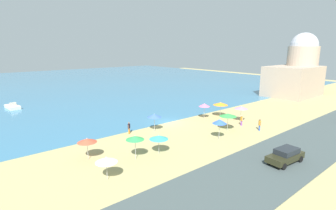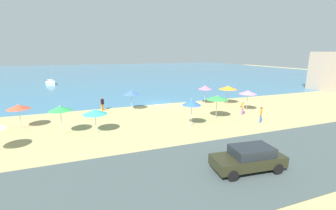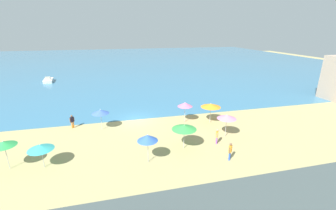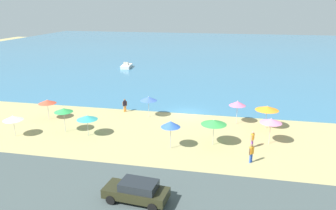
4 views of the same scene
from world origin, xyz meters
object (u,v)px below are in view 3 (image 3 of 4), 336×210
object	(u,v)px
bather_0	(217,136)
beach_umbrella_1	(148,138)
beach_umbrella_2	(100,112)
beach_umbrella_8	(41,147)
bather_2	(72,121)
skiff_nearshore	(48,80)
beach_umbrella_3	(185,105)
beach_umbrella_0	(227,117)
beach_umbrella_5	(4,144)
beach_umbrella_6	(211,105)
beach_umbrella_4	(184,127)
bather_1	(230,151)

from	to	relation	value
bather_0	beach_umbrella_1	bearing A→B (deg)	-167.17
bather_0	beach_umbrella_2	bearing A→B (deg)	151.20
beach_umbrella_8	bather_2	size ratio (longest dim) A/B	1.34
skiff_nearshore	beach_umbrella_3	bearing A→B (deg)	-51.93
beach_umbrella_0	beach_umbrella_1	bearing A→B (deg)	-161.81
beach_umbrella_0	skiff_nearshore	distance (m)	41.88
beach_umbrella_5	skiff_nearshore	xyz separation A→B (m)	(-5.04, 34.49, -1.93)
beach_umbrella_2	beach_umbrella_3	world-z (taller)	beach_umbrella_3
beach_umbrella_3	beach_umbrella_2	bearing A→B (deg)	178.91
beach_umbrella_3	skiff_nearshore	bearing A→B (deg)	128.07
beach_umbrella_1	bather_2	distance (m)	11.96
beach_umbrella_3	beach_umbrella_6	distance (m)	3.14
beach_umbrella_0	beach_umbrella_4	size ratio (longest dim) A/B	1.01
beach_umbrella_6	beach_umbrella_0	bearing A→B (deg)	-89.28
beach_umbrella_6	bather_0	distance (m)	5.64
beach_umbrella_3	bather_0	size ratio (longest dim) A/B	1.64
beach_umbrella_8	bather_0	bearing A→B (deg)	1.33
beach_umbrella_0	bather_0	distance (m)	2.47
beach_umbrella_5	skiff_nearshore	world-z (taller)	beach_umbrella_5
beach_umbrella_5	beach_umbrella_8	world-z (taller)	beach_umbrella_5
beach_umbrella_0	beach_umbrella_3	distance (m)	5.74
beach_umbrella_0	beach_umbrella_4	xyz separation A→B (m)	(-5.16, -1.40, -0.03)
beach_umbrella_0	beach_umbrella_8	world-z (taller)	beach_umbrella_0
beach_umbrella_0	skiff_nearshore	size ratio (longest dim) A/B	0.56
beach_umbrella_0	beach_umbrella_5	distance (m)	20.34
beach_umbrella_1	beach_umbrella_8	distance (m)	8.77
beach_umbrella_1	beach_umbrella_0	bearing A→B (deg)	18.19
beach_umbrella_1	beach_umbrella_4	distance (m)	4.04
beach_umbrella_8	skiff_nearshore	bearing A→B (deg)	102.57
beach_umbrella_5	bather_2	xyz separation A→B (m)	(3.89, 7.46, -1.43)
beach_umbrella_2	beach_umbrella_8	distance (m)	8.05
bather_2	beach_umbrella_5	bearing A→B (deg)	-117.52
beach_umbrella_5	bather_2	world-z (taller)	beach_umbrella_5
bather_0	beach_umbrella_5	bearing A→B (deg)	179.79
beach_umbrella_3	bather_0	bearing A→B (deg)	-76.62
bather_0	beach_umbrella_8	bearing A→B (deg)	-178.67
beach_umbrella_2	beach_umbrella_5	size ratio (longest dim) A/B	0.96
beach_umbrella_8	bather_1	distance (m)	16.01
beach_umbrella_3	beach_umbrella_8	world-z (taller)	beach_umbrella_3
beach_umbrella_0	beach_umbrella_8	distance (m)	17.64
bather_0	beach_umbrella_6	bearing A→B (deg)	73.36
beach_umbrella_2	beach_umbrella_8	world-z (taller)	beach_umbrella_2
beach_umbrella_6	bather_1	xyz separation A→B (m)	(-1.76, -8.31, -1.32)
beach_umbrella_5	beach_umbrella_8	distance (m)	2.81
beach_umbrella_4	bather_0	xyz separation A→B (m)	(3.55, 0.13, -1.35)
bather_1	skiff_nearshore	xyz separation A→B (m)	(-23.53, 37.62, -0.53)
beach_umbrella_8	bather_0	size ratio (longest dim) A/B	1.35
beach_umbrella_0	beach_umbrella_6	size ratio (longest dim) A/B	1.00
bather_2	skiff_nearshore	size ratio (longest dim) A/B	0.36
beach_umbrella_1	beach_umbrella_2	bearing A→B (deg)	117.70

